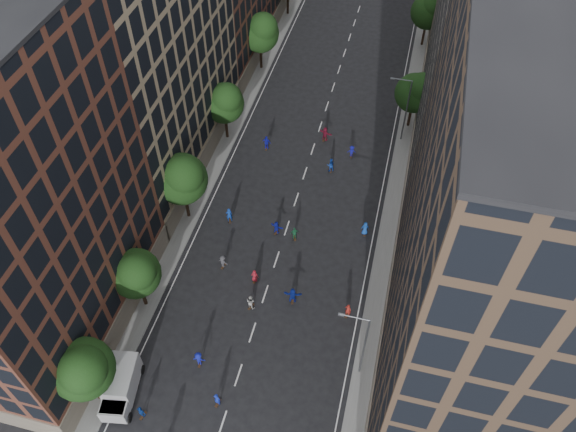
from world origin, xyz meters
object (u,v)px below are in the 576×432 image
at_px(cargo_van, 121,386).
at_px(streetlamp_near, 362,344).
at_px(streetlamp_far, 405,107).
at_px(skater_1, 217,399).

bearing_deg(cargo_van, streetlamp_near, 9.98).
bearing_deg(streetlamp_far, skater_1, -106.19).
relative_size(streetlamp_near, skater_1, 5.32).
xyz_separation_m(cargo_van, skater_1, (8.38, 1.15, -0.67)).
relative_size(cargo_van, skater_1, 3.39).
relative_size(streetlamp_far, cargo_van, 1.57).
xyz_separation_m(streetlamp_far, skater_1, (-11.31, -38.96, -4.32)).
height_order(streetlamp_near, skater_1, streetlamp_near).
height_order(streetlamp_far, skater_1, streetlamp_far).
distance_m(streetlamp_near, cargo_van, 21.25).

